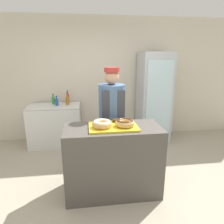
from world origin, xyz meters
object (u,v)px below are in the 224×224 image
Objects in this scene: bottle_blue at (57,102)px; serving_tray at (113,126)px; chest_freezer at (55,125)px; bottle_red at (68,98)px; brownie_back_right at (116,120)px; baker_person at (112,119)px; donut_chocolate_glaze at (125,123)px; bottle_amber at (67,100)px; bottle_green at (53,100)px; brownie_back_left at (107,121)px; donut_light_glaze at (102,124)px; beverage_fridge at (154,98)px.

serving_tray is at bearing -61.41° from bottle_blue.
bottle_red is (0.28, 0.19, 0.54)m from chest_freezer.
baker_person is at bearing 89.91° from brownie_back_right.
donut_chocolate_glaze is 1.01× the size of bottle_amber.
brownie_back_left is at bearing -60.47° from bottle_green.
bottle_amber is at bearing 5.00° from chest_freezer.
chest_freezer is (-1.15, 1.79, -0.60)m from donut_chocolate_glaze.
bottle_blue is (-0.80, 1.78, -0.09)m from donut_light_glaze.
bottle_red is (-0.73, 1.94, 0.00)m from serving_tray.
bottle_amber is 0.17m from bottle_red.
donut_chocolate_glaze is at bearing -15.75° from serving_tray.
bottle_blue is (-0.22, -0.04, -0.02)m from bottle_amber.
bottle_amber is at bearing 9.80° from bottle_blue.
bottle_green is at bearing 122.64° from brownie_back_right.
serving_tray is 2.14m from bottle_green.
serving_tray is 2.82× the size of bottle_green.
brownie_back_left is (0.08, 0.20, -0.03)m from donut_light_glaze.
bottle_amber reaches higher than donut_chocolate_glaze.
bottle_blue is at bearing -57.36° from bottle_green.
serving_tray is at bearing 15.75° from donut_light_glaze.
beverage_fridge is (1.29, 1.78, -0.06)m from donut_light_glaze.
bottle_amber is (-0.79, 1.16, 0.08)m from baker_person.
brownie_back_right is at bearing -57.36° from bottle_green.
bottle_blue is (-2.09, -0.01, -0.03)m from beverage_fridge.
bottle_amber is 1.13× the size of bottle_green.
donut_chocolate_glaze is at bearing -119.35° from beverage_fridge.
serving_tray is 6.81× the size of brownie_back_left.
bottle_blue reaches higher than brownie_back_left.
brownie_back_right is at bearing 68.38° from serving_tray.
baker_person reaches higher than donut_chocolate_glaze.
donut_chocolate_glaze reaches higher than chest_freezer.
serving_tray is 0.62m from baker_person.
donut_light_glaze is at bearing -72.24° from bottle_amber.
bottle_green is at bearing -166.91° from bottle_red.
beverage_fridge is 1.82× the size of chest_freezer.
donut_light_glaze and donut_chocolate_glaze have the same top height.
baker_person is at bearing 84.01° from serving_tray.
bottle_blue is at bearing 131.92° from baker_person.
bottle_blue is at bearing 122.64° from brownie_back_right.
bottle_green is at bearing 122.64° from bottle_blue.
donut_chocolate_glaze is at bearing -58.42° from bottle_blue.
baker_person is 6.75× the size of bottle_amber.
bottle_green is (-0.02, 0.12, 0.52)m from chest_freezer.
brownie_back_right is at bearing -65.94° from bottle_red.
bottle_blue is at bearing -11.55° from chest_freezer.
bottle_red is at bearing 113.90° from donut_chocolate_glaze.
serving_tray is at bearing 164.25° from donut_chocolate_glaze.
beverage_fridge reaches higher than brownie_back_right.
brownie_back_left is 0.37× the size of bottle_amber.
chest_freezer is (-1.07, 1.14, -0.45)m from baker_person.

